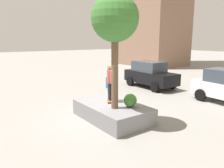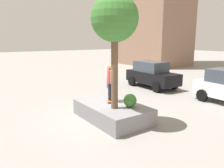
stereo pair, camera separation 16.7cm
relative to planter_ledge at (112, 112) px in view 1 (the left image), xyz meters
The scene contains 8 objects.
ground_plane 0.68m from the planter_ledge, behind, with size 120.00×120.00×0.00m, color gray.
planter_ledge is the anchor object (origin of this frame).
plaza_tree 3.92m from the planter_ledge, 24.75° to the right, with size 1.85×1.85×4.52m.
boxwood_shrub 1.07m from the planter_ledge, 27.30° to the left, with size 0.56×0.56×0.56m, color #3D7A33.
skateboard 0.60m from the planter_ledge, 156.98° to the left, with size 0.78×0.63×0.07m.
skateboarder 1.44m from the planter_ledge, 156.98° to the left, with size 0.51×0.36×1.65m.
sedan_parked 7.35m from the planter_ledge, 121.49° to the left, with size 4.16×2.03×1.91m.
bystander_watching 2.73m from the planter_ledge, 146.23° to the left, with size 0.57×0.32×1.73m.
Camera 1 is at (8.10, -5.53, 3.49)m, focal length 35.24 mm.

